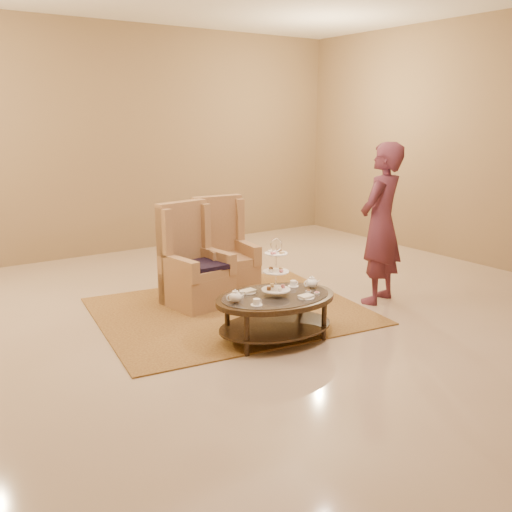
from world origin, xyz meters
TOP-DOWN VIEW (x-y plane):
  - ground at (0.00, 0.00)m, footprint 8.00×8.00m
  - ceiling at (0.00, 0.00)m, footprint 8.00×8.00m
  - wall_back at (0.00, 4.00)m, footprint 8.00×0.04m
  - wall_right at (4.00, 0.00)m, footprint 0.04×8.00m
  - rug at (-0.13, 0.54)m, footprint 3.12×2.71m
  - tea_table at (-0.19, -0.41)m, footprint 1.31×0.99m
  - armchair_left at (-0.34, 0.99)m, footprint 0.73×0.75m
  - armchair_right at (0.22, 1.23)m, footprint 0.70×0.72m
  - person at (1.50, -0.13)m, footprint 0.78×0.64m

SIDE VIEW (x-z plane):
  - ground at x=0.00m, z-range 0.00..0.00m
  - ceiling at x=0.00m, z-range -0.01..0.01m
  - rug at x=-0.13m, z-range 0.00..0.02m
  - tea_table at x=-0.19m, z-range -0.14..0.87m
  - armchair_right at x=0.22m, z-range -0.19..0.98m
  - armchair_left at x=-0.34m, z-range -0.19..0.99m
  - person at x=1.50m, z-range 0.00..1.85m
  - wall_back at x=0.00m, z-range 0.00..3.50m
  - wall_right at x=4.00m, z-range 0.00..3.50m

